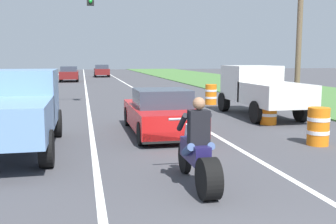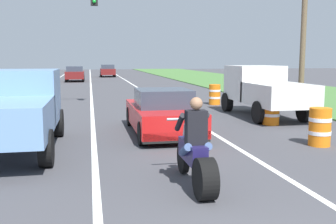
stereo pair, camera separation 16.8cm
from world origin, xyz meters
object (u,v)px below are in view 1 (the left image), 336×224
motorcycle_with_rider (198,155)px  construction_barrel_far (211,94)px  traffic_light_mast_near (22,18)px  distant_car_further_ahead (102,71)px  construction_barrel_mid (269,110)px  pickup_truck_left_lane_light_blue (14,107)px  pickup_truck_right_shoulder_white (260,88)px  construction_barrel_nearest (318,126)px  distant_car_far_ahead (69,74)px  sports_car_red (161,113)px

motorcycle_with_rider → construction_barrel_far: motorcycle_with_rider is taller
traffic_light_mast_near → distant_car_further_ahead: traffic_light_mast_near is taller
motorcycle_with_rider → construction_barrel_mid: (4.31, 5.99, -0.09)m
pickup_truck_left_lane_light_blue → construction_barrel_far: pickup_truck_left_lane_light_blue is taller
pickup_truck_right_shoulder_white → construction_barrel_nearest: (-0.81, -5.24, -0.60)m
construction_barrel_far → construction_barrel_nearest: bearing=-91.0°
construction_barrel_far → distant_car_far_ahead: size_ratio=0.25×
sports_car_red → construction_barrel_far: size_ratio=4.30×
pickup_truck_left_lane_light_blue → construction_barrel_mid: pickup_truck_left_lane_light_blue is taller
motorcycle_with_rider → construction_barrel_far: 12.85m
sports_car_red → construction_barrel_nearest: sports_car_red is taller
pickup_truck_right_shoulder_white → construction_barrel_mid: bearing=-106.7°
motorcycle_with_rider → traffic_light_mast_near: 13.40m
motorcycle_with_rider → distant_car_further_ahead: 42.98m
motorcycle_with_rider → distant_car_further_ahead: bearing=89.5°
distant_car_far_ahead → distant_car_further_ahead: 9.94m
sports_car_red → pickup_truck_right_shoulder_white: bearing=31.5°
pickup_truck_left_lane_light_blue → construction_barrel_mid: bearing=17.0°
pickup_truck_left_lane_light_blue → distant_car_far_ahead: (0.38, 30.14, -0.33)m
pickup_truck_right_shoulder_white → traffic_light_mast_near: 10.69m
construction_barrel_mid → construction_barrel_far: same height
sports_car_red → distant_car_further_ahead: bearing=89.9°
motorcycle_with_rider → construction_barrel_mid: motorcycle_with_rider is taller
pickup_truck_left_lane_light_blue → traffic_light_mast_near: bearing=95.8°
traffic_light_mast_near → distant_car_further_ahead: size_ratio=1.50×
distant_car_far_ahead → construction_barrel_far: bearing=-70.9°
pickup_truck_right_shoulder_white → traffic_light_mast_near: size_ratio=0.80×
motorcycle_with_rider → traffic_light_mast_near: size_ratio=0.37×
pickup_truck_right_shoulder_white → construction_barrel_mid: 2.10m
pickup_truck_left_lane_light_blue → pickup_truck_right_shoulder_white: size_ratio=1.00×
pickup_truck_right_shoulder_white → distant_car_far_ahead: size_ratio=1.20×
construction_barrel_mid → distant_car_far_ahead: bearing=105.2°
construction_barrel_mid → distant_car_further_ahead: size_ratio=0.25×
sports_car_red → construction_barrel_far: sports_car_red is taller
pickup_truck_right_shoulder_white → distant_car_further_ahead: pickup_truck_right_shoulder_white is taller
motorcycle_with_rider → sports_car_red: motorcycle_with_rider is taller
motorcycle_with_rider → construction_barrel_far: size_ratio=2.21×
pickup_truck_right_shoulder_white → construction_barrel_nearest: pickup_truck_right_shoulder_white is taller
construction_barrel_far → distant_car_far_ahead: distant_car_far_ahead is taller
sports_car_red → construction_barrel_nearest: (3.74, -2.45, -0.13)m
motorcycle_with_rider → traffic_light_mast_near: bearing=110.2°
construction_barrel_mid → sports_car_red: bearing=-167.8°
motorcycle_with_rider → distant_car_far_ahead: motorcycle_with_rider is taller
construction_barrel_nearest → pickup_truck_right_shoulder_white: bearing=81.3°
traffic_light_mast_near → distant_car_further_ahead: bearing=81.0°
motorcycle_with_rider → sports_car_red: (0.34, 5.13, 0.04)m
construction_barrel_far → traffic_light_mast_near: bearing=179.8°
pickup_truck_left_lane_light_blue → pickup_truck_right_shoulder_white: 9.55m
construction_barrel_nearest → construction_barrel_mid: bearing=86.1°
sports_car_red → pickup_truck_right_shoulder_white: 5.36m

